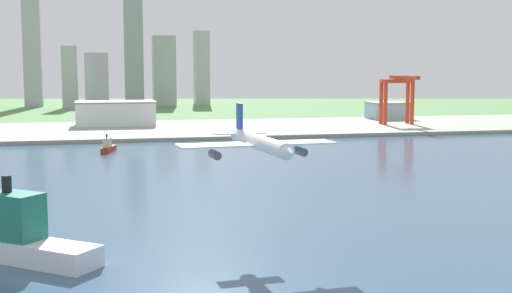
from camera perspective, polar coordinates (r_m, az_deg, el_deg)
name	(u,v)px	position (r m, az deg, el deg)	size (l,w,h in m)	color
ground_plane	(239,169)	(299.53, -1.43, -1.93)	(2400.00, 2400.00, 0.00)	#58874B
water_bay	(273,193)	(241.84, 1.44, -3.96)	(840.00, 360.00, 0.15)	#385675
industrial_pier	(185,129)	(485.78, -5.95, 1.46)	(840.00, 140.00, 2.50)	#969F8D
airplane_landing	(259,143)	(160.89, 0.28, 0.29)	(38.79, 42.29, 12.10)	white
ferry_boat	(22,236)	(166.43, -19.05, -7.16)	(34.34, 30.72, 19.58)	white
tugboat_small	(108,147)	(369.34, -12.32, -0.02)	(8.65, 18.58, 9.70)	#B22D1E
port_crane_red	(398,89)	(521.25, 11.87, 4.76)	(24.10, 46.91, 36.48)	red
warehouse_main	(116,113)	(512.71, -11.71, 2.76)	(57.97, 32.38, 17.76)	white
warehouse_annex	(389,110)	(577.80, 11.07, 3.00)	(32.90, 27.16, 13.91)	#99BCD1
distant_skyline	(103,62)	(814.32, -12.76, 6.95)	(268.91, 73.53, 141.37)	gray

